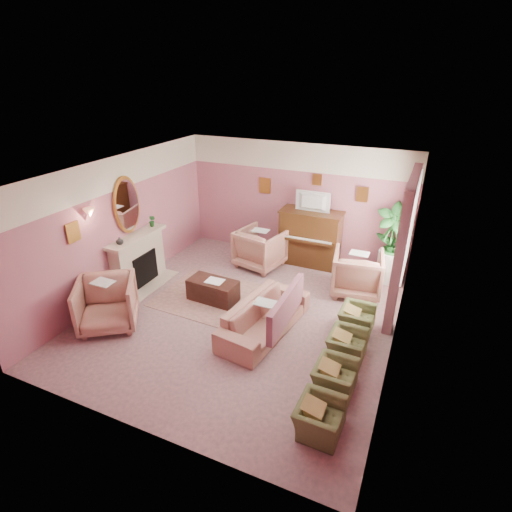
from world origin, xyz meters
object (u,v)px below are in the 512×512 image
at_px(floral_armchair_right, 357,271).
at_px(piano, 310,238).
at_px(floral_armchair_front, 106,302).
at_px(olive_chair_c, 347,341).
at_px(side_table, 389,266).
at_px(television, 312,201).
at_px(sofa, 265,311).
at_px(coffee_table, 213,290).
at_px(olive_chair_a, 320,413).
at_px(floral_armchair_left, 260,246).
at_px(olive_chair_b, 335,373).
at_px(olive_chair_d, 357,315).

bearing_deg(floral_armchair_right, piano, 144.03).
distance_m(piano, floral_armchair_front, 4.77).
height_order(piano, olive_chair_c, piano).
relative_size(piano, side_table, 2.00).
xyz_separation_m(television, sofa, (0.08, -2.94, -1.18)).
height_order(piano, television, television).
bearing_deg(coffee_table, olive_chair_a, -38.48).
distance_m(olive_chair_a, olive_chair_c, 1.64).
xyz_separation_m(coffee_table, floral_armchair_left, (0.26, 1.82, 0.29)).
bearing_deg(floral_armchair_front, olive_chair_b, 1.30).
distance_m(television, olive_chair_b, 4.37).
relative_size(television, sofa, 0.39).
bearing_deg(floral_armchair_right, floral_armchair_left, 171.88).
distance_m(piano, floral_armchair_right, 1.63).
bearing_deg(olive_chair_c, olive_chair_a, -90.00).
height_order(floral_armchair_front, side_table, floral_armchair_front).
height_order(olive_chair_a, olive_chair_b, same).
bearing_deg(sofa, coffee_table, 158.24).
height_order(television, floral_armchair_left, television).
relative_size(floral_armchair_left, olive_chair_d, 1.53).
relative_size(piano, olive_chair_c, 2.09).
xyz_separation_m(coffee_table, olive_chair_d, (2.87, 0.18, 0.07)).
relative_size(television, olive_chair_a, 1.19).
distance_m(floral_armchair_right, olive_chair_d, 1.36).
bearing_deg(sofa, side_table, 58.15).
height_order(olive_chair_a, side_table, side_table).
height_order(olive_chair_b, olive_chair_c, same).
bearing_deg(olive_chair_b, olive_chair_d, 90.00).
xyz_separation_m(olive_chair_a, olive_chair_d, (0.00, 2.46, 0.00)).
xyz_separation_m(floral_armchair_right, olive_chair_d, (0.27, -1.31, -0.22)).
relative_size(sofa, olive_chair_b, 3.09).
bearing_deg(television, olive_chair_a, -71.26).
bearing_deg(floral_armchair_right, olive_chair_a, -85.89).
bearing_deg(floral_armchair_right, olive_chair_d, -78.32).
xyz_separation_m(piano, olive_chair_c, (1.59, -3.09, -0.36)).
distance_m(television, floral_armchair_right, 1.93).
xyz_separation_m(television, side_table, (1.86, -0.08, -1.25)).
relative_size(olive_chair_a, side_table, 0.96).
relative_size(coffee_table, olive_chair_c, 1.49).
bearing_deg(olive_chair_c, piano, 117.20).
bearing_deg(side_table, floral_armchair_front, -139.00).
relative_size(floral_armchair_right, olive_chair_a, 1.53).
bearing_deg(floral_armchair_left, floral_armchair_front, -114.94).
bearing_deg(coffee_table, olive_chair_b, -27.00).
bearing_deg(floral_armchair_left, olive_chair_d, -32.24).
bearing_deg(floral_armchair_left, side_table, 9.70).
xyz_separation_m(piano, floral_armchair_right, (1.32, -0.95, -0.14)).
bearing_deg(floral_armchair_front, olive_chair_a, -9.84).
relative_size(television, floral_armchair_front, 0.78).
xyz_separation_m(television, floral_armchair_right, (1.32, -0.90, -1.09)).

